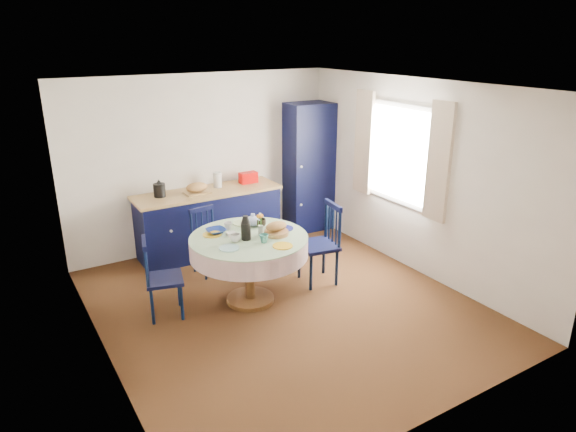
# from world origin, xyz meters

# --- Properties ---
(floor) EXTENTS (4.50, 4.50, 0.00)m
(floor) POSITION_xyz_m (0.00, 0.00, 0.00)
(floor) COLOR black
(floor) RESTS_ON ground
(ceiling) EXTENTS (4.50, 4.50, 0.00)m
(ceiling) POSITION_xyz_m (0.00, 0.00, 2.50)
(ceiling) COLOR white
(ceiling) RESTS_ON wall_back
(wall_back) EXTENTS (4.00, 0.02, 2.50)m
(wall_back) POSITION_xyz_m (0.00, 2.25, 1.25)
(wall_back) COLOR white
(wall_back) RESTS_ON floor
(wall_left) EXTENTS (0.02, 4.50, 2.50)m
(wall_left) POSITION_xyz_m (-2.00, 0.00, 1.25)
(wall_left) COLOR white
(wall_left) RESTS_ON floor
(wall_right) EXTENTS (0.02, 4.50, 2.50)m
(wall_right) POSITION_xyz_m (2.00, 0.00, 1.25)
(wall_right) COLOR white
(wall_right) RESTS_ON floor
(window) EXTENTS (0.10, 1.74, 1.45)m
(window) POSITION_xyz_m (1.95, 0.30, 1.52)
(window) COLOR white
(window) RESTS_ON wall_right
(kitchen_counter) EXTENTS (2.07, 0.67, 1.16)m
(kitchen_counter) POSITION_xyz_m (-0.10, 1.91, 0.48)
(kitchen_counter) COLOR black
(kitchen_counter) RESTS_ON floor
(pantry_cabinet) EXTENTS (0.74, 0.55, 2.02)m
(pantry_cabinet) POSITION_xyz_m (1.66, 2.00, 1.01)
(pantry_cabinet) COLOR black
(pantry_cabinet) RESTS_ON floor
(dining_table) EXTENTS (1.36, 1.36, 1.10)m
(dining_table) POSITION_xyz_m (-0.28, 0.30, 0.70)
(dining_table) COLOR #563B18
(dining_table) RESTS_ON floor
(chair_left) EXTENTS (0.49, 0.50, 0.93)m
(chair_left) POSITION_xyz_m (-1.28, 0.52, 0.47)
(chair_left) COLOR black
(chair_left) RESTS_ON floor
(chair_far) EXTENTS (0.43, 0.42, 0.87)m
(chair_far) POSITION_xyz_m (-0.38, 1.31, 0.44)
(chair_far) COLOR black
(chair_far) RESTS_ON floor
(chair_right) EXTENTS (0.51, 0.53, 1.03)m
(chair_right) POSITION_xyz_m (0.73, 0.30, 0.52)
(chair_right) COLOR black
(chair_right) RESTS_ON floor
(mug_a) EXTENTS (0.12, 0.12, 0.09)m
(mug_a) POSITION_xyz_m (-0.48, 0.24, 0.87)
(mug_a) COLOR silver
(mug_a) RESTS_ON dining_table
(mug_b) EXTENTS (0.10, 0.10, 0.10)m
(mug_b) POSITION_xyz_m (-0.23, 0.06, 0.87)
(mug_b) COLOR #347A74
(mug_b) RESTS_ON dining_table
(mug_c) EXTENTS (0.12, 0.12, 0.10)m
(mug_c) POSITION_xyz_m (-0.01, 0.51, 0.87)
(mug_c) COLOR black
(mug_c) RESTS_ON dining_table
(mug_d) EXTENTS (0.10, 0.10, 0.09)m
(mug_d) POSITION_xyz_m (-0.40, 0.62, 0.87)
(mug_d) COLOR silver
(mug_d) RESTS_ON dining_table
(cobalt_bowl) EXTENTS (0.22, 0.22, 0.05)m
(cobalt_bowl) POSITION_xyz_m (-0.56, 0.59, 0.85)
(cobalt_bowl) COLOR navy
(cobalt_bowl) RESTS_ON dining_table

